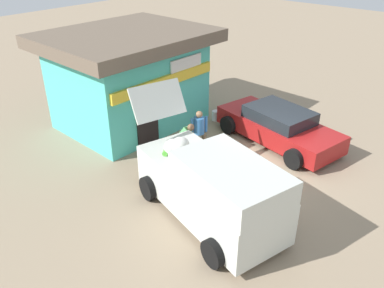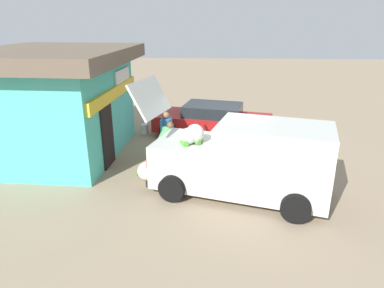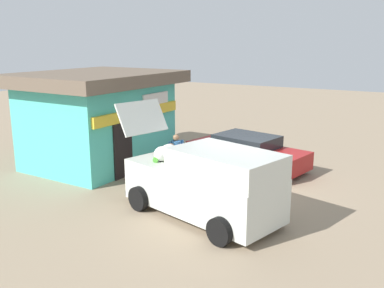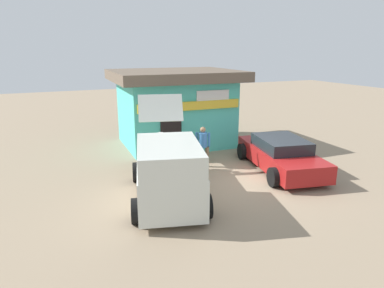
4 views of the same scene
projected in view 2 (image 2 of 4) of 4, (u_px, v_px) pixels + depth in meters
name	position (u px, v px, depth m)	size (l,w,h in m)	color
ground_plane	(227.00, 152.00, 11.71)	(60.00, 60.00, 0.00)	gray
storefront_bar	(57.00, 101.00, 11.01)	(5.77, 4.80, 3.45)	#4CC6B7
delivery_van	(245.00, 159.00, 8.59)	(2.98, 5.15, 2.83)	silver
parked_sedan	(213.00, 120.00, 13.26)	(2.83, 4.71, 1.23)	maroon
vendor_standing	(166.00, 132.00, 10.87)	(0.50, 0.47, 1.57)	#726047
customer_bending	(164.00, 143.00, 10.08)	(0.69, 0.67, 1.43)	#726047
unloaded_banana_pile	(148.00, 171.00, 9.68)	(0.94, 0.79, 0.50)	silver
paint_bucket	(145.00, 129.00, 13.51)	(0.29, 0.29, 0.39)	silver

